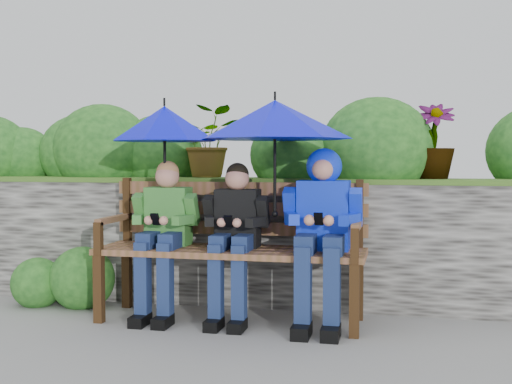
% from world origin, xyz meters
% --- Properties ---
extents(ground, '(60.00, 60.00, 0.00)m').
position_xyz_m(ground, '(0.00, 0.00, 0.00)').
color(ground, gray).
rests_on(ground, ground).
extents(garden_backdrop, '(8.00, 2.86, 1.75)m').
position_xyz_m(garden_backdrop, '(-0.08, 1.59, 0.63)').
color(garden_backdrop, '#2F2D2A').
rests_on(garden_backdrop, ground).
extents(park_bench, '(1.96, 0.57, 1.03)m').
position_xyz_m(park_bench, '(-0.20, 0.23, 0.59)').
color(park_bench, '#331F0E').
rests_on(park_bench, ground).
extents(boy_left, '(0.49, 0.56, 1.17)m').
position_xyz_m(boy_left, '(-0.71, 0.14, 0.67)').
color(boy_left, '#2D6F32').
rests_on(boy_left, ground).
extents(boy_middle, '(0.47, 0.55, 1.16)m').
position_xyz_m(boy_middle, '(-0.17, 0.14, 0.66)').
color(boy_middle, black).
rests_on(boy_middle, ground).
extents(boy_right, '(0.55, 0.67, 1.26)m').
position_xyz_m(boy_right, '(0.47, 0.14, 0.76)').
color(boy_right, '#0E27C5').
rests_on(boy_right, ground).
extents(umbrella_left, '(0.80, 0.80, 0.89)m').
position_xyz_m(umbrella_left, '(-0.72, 0.19, 1.45)').
color(umbrella_left, '#0006DB').
rests_on(umbrella_left, ground).
extents(umbrella_right, '(1.10, 1.10, 0.89)m').
position_xyz_m(umbrella_right, '(0.13, 0.13, 1.46)').
color(umbrella_right, '#0006DB').
rests_on(umbrella_right, ground).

